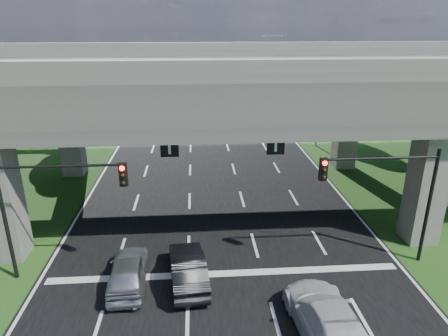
{
  "coord_description": "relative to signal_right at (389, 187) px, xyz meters",
  "views": [
    {
      "loc": [
        -1.27,
        -12.83,
        11.58
      ],
      "look_at": [
        0.34,
        9.08,
        3.43
      ],
      "focal_mm": 32.0,
      "sensor_mm": 36.0,
      "label": 1
    }
  ],
  "objects": [
    {
      "name": "ground",
      "position": [
        -7.82,
        -3.94,
        -4.19
      ],
      "size": [
        160.0,
        160.0,
        0.0
      ],
      "primitive_type": "plane",
      "color": "#1F4315",
      "rests_on": "ground"
    },
    {
      "name": "road",
      "position": [
        -7.82,
        6.06,
        -4.17
      ],
      "size": [
        18.0,
        120.0,
        0.03
      ],
      "primitive_type": "cube",
      "color": "black",
      "rests_on": "ground"
    },
    {
      "name": "overpass",
      "position": [
        -7.82,
        8.06,
        3.73
      ],
      "size": [
        80.0,
        15.0,
        10.0
      ],
      "color": "#383532",
      "rests_on": "ground"
    },
    {
      "name": "signal_right",
      "position": [
        0.0,
        0.0,
        0.0
      ],
      "size": [
        5.76,
        0.54,
        6.0
      ],
      "color": "black",
      "rests_on": "ground"
    },
    {
      "name": "signal_left",
      "position": [
        -15.65,
        0.0,
        0.0
      ],
      "size": [
        5.76,
        0.54,
        6.0
      ],
      "color": "black",
      "rests_on": "ground"
    },
    {
      "name": "streetlight_far",
      "position": [
        2.27,
        20.06,
        1.66
      ],
      "size": [
        3.38,
        0.25,
        10.0
      ],
      "color": "gray",
      "rests_on": "ground"
    },
    {
      "name": "streetlight_beyond",
      "position": [
        2.27,
        36.06,
        1.66
      ],
      "size": [
        3.38,
        0.25,
        10.0
      ],
      "color": "gray",
      "rests_on": "ground"
    },
    {
      "name": "tree_left_near",
      "position": [
        -21.78,
        22.06,
        0.63
      ],
      "size": [
        4.5,
        4.5,
        7.8
      ],
      "color": "black",
      "rests_on": "ground"
    },
    {
      "name": "tree_left_mid",
      "position": [
        -24.78,
        30.06,
        -0.01
      ],
      "size": [
        3.91,
        3.9,
        6.76
      ],
      "color": "black",
      "rests_on": "ground"
    },
    {
      "name": "tree_left_far",
      "position": [
        -20.78,
        38.06,
        0.95
      ],
      "size": [
        4.8,
        4.8,
        8.32
      ],
      "color": "black",
      "rests_on": "ground"
    },
    {
      "name": "tree_right_near",
      "position": [
        5.22,
        24.06,
        0.31
      ],
      "size": [
        4.2,
        4.2,
        7.28
      ],
      "color": "black",
      "rests_on": "ground"
    },
    {
      "name": "tree_right_mid",
      "position": [
        8.22,
        32.06,
        -0.01
      ],
      "size": [
        3.91,
        3.9,
        6.76
      ],
      "color": "black",
      "rests_on": "ground"
    },
    {
      "name": "tree_right_far",
      "position": [
        4.22,
        40.06,
        0.63
      ],
      "size": [
        4.5,
        4.5,
        7.8
      ],
      "color": "black",
      "rests_on": "ground"
    },
    {
      "name": "car_silver",
      "position": [
        -12.35,
        -0.94,
        -3.43
      ],
      "size": [
        1.92,
        4.37,
        1.46
      ],
      "primitive_type": "imported",
      "rotation": [
        0.0,
        0.0,
        3.19
      ],
      "color": "#B6BABE",
      "rests_on": "road"
    },
    {
      "name": "car_dark",
      "position": [
        -9.61,
        -0.94,
        -3.41
      ],
      "size": [
        2.04,
        4.65,
        1.49
      ],
      "primitive_type": "imported",
      "rotation": [
        0.0,
        0.0,
        3.25
      ],
      "color": "black",
      "rests_on": "road"
    },
    {
      "name": "car_white",
      "position": [
        -4.24,
        -4.92,
        -3.34
      ],
      "size": [
        2.72,
        5.81,
        1.64
      ],
      "primitive_type": "imported",
      "rotation": [
        0.0,
        0.0,
        3.22
      ],
      "color": "silver",
      "rests_on": "road"
    }
  ]
}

